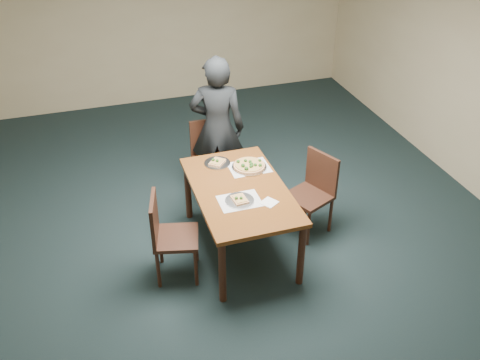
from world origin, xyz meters
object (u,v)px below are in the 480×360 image
object	(u,v)px
chair_far	(210,153)
pizza_pan	(249,166)
dining_table	(240,196)
slice_plate_far	(217,163)
chair_left	(168,233)
diner	(217,128)
chair_right	(314,189)
slice_plate_near	(240,200)

from	to	relation	value
chair_far	pizza_pan	size ratio (longest dim) A/B	2.47
dining_table	slice_plate_far	world-z (taller)	slice_plate_far
chair_left	slice_plate_far	xyz separation A→B (m)	(0.70, 0.71, 0.25)
dining_table	pizza_pan	xyz separation A→B (m)	(0.21, 0.35, 0.12)
diner	slice_plate_far	size ratio (longest dim) A/B	6.17
chair_right	chair_far	bearing A→B (deg)	-165.47
dining_table	chair_left	xyz separation A→B (m)	(-0.78, -0.18, -0.14)
chair_right	pizza_pan	size ratio (longest dim) A/B	2.47
chair_left	pizza_pan	bearing A→B (deg)	-48.25
slice_plate_near	dining_table	bearing A→B (deg)	71.14
dining_table	diner	xyz separation A→B (m)	(0.08, 1.11, 0.21)
chair_far	slice_plate_far	distance (m)	0.68
chair_far	slice_plate_near	xyz separation A→B (m)	(-0.07, -1.36, 0.25)
chair_far	diner	world-z (taller)	diner
dining_table	chair_right	world-z (taller)	chair_right
diner	pizza_pan	world-z (taller)	diner
diner	pizza_pan	xyz separation A→B (m)	(0.13, -0.76, -0.09)
chair_far	diner	distance (m)	0.36
chair_far	slice_plate_far	size ratio (longest dim) A/B	3.25
chair_far	slice_plate_near	distance (m)	1.39
slice_plate_near	chair_right	bearing A→B (deg)	17.35
dining_table	diner	bearing A→B (deg)	85.87
chair_left	slice_plate_near	size ratio (longest dim) A/B	3.25
chair_far	slice_plate_far	world-z (taller)	chair_far
chair_far	chair_left	world-z (taller)	same
chair_far	chair_left	distance (m)	1.55
dining_table	chair_far	size ratio (longest dim) A/B	1.65
chair_right	slice_plate_near	size ratio (longest dim) A/B	3.25
dining_table	pizza_pan	size ratio (longest dim) A/B	4.07
chair_left	chair_right	bearing A→B (deg)	-66.97
dining_table	chair_right	xyz separation A→B (m)	(0.86, 0.08, -0.14)
slice_plate_far	dining_table	bearing A→B (deg)	-80.66
chair_far	slice_plate_far	bearing A→B (deg)	-98.38
chair_far	chair_right	distance (m)	1.38
chair_right	diner	world-z (taller)	diner
dining_table	slice_plate_near	size ratio (longest dim) A/B	5.36
pizza_pan	slice_plate_near	xyz separation A→B (m)	(-0.28, -0.55, -0.01)
chair_left	slice_plate_near	xyz separation A→B (m)	(0.71, -0.03, 0.25)
chair_far	chair_right	world-z (taller)	same
dining_table	chair_right	distance (m)	0.87
chair_far	pizza_pan	world-z (taller)	chair_far
slice_plate_near	slice_plate_far	distance (m)	0.74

